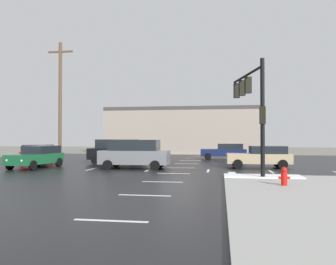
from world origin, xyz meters
TOP-DOWN VIEW (x-y plane):
  - ground_plane at (0.00, 0.00)m, footprint 120.00×120.00m
  - road_asphalt at (0.00, 0.00)m, footprint 44.00×44.00m
  - snow_strip_curbside at (5.00, -4.00)m, footprint 4.00×1.60m
  - lane_markings at (1.20, -1.38)m, footprint 36.15×36.15m
  - traffic_signal_mast at (4.55, -2.86)m, footprint 1.43×5.26m
  - fire_hydrant at (5.51, -7.30)m, footprint 0.48×0.26m
  - strip_building_background at (-2.39, 26.28)m, footprint 21.31×8.00m
  - sedan_tan at (5.66, 2.83)m, footprint 4.61×2.20m
  - sedan_red at (-12.58, 5.10)m, footprint 2.32×4.65m
  - sedan_navy at (3.25, 12.54)m, footprint 4.56×2.06m
  - suv_grey at (-3.15, 0.82)m, footprint 4.85×2.20m
  - sedan_green at (-10.23, 0.37)m, footprint 2.42×4.68m
  - suv_black at (-5.89, 5.67)m, footprint 4.87×2.24m
  - utility_pole_far at (-10.82, 5.08)m, footprint 2.20×0.28m

SIDE VIEW (x-z plane):
  - ground_plane at x=0.00m, z-range 0.00..0.00m
  - road_asphalt at x=0.00m, z-range 0.00..0.02m
  - lane_markings at x=1.20m, z-range 0.02..0.03m
  - snow_strip_curbside at x=5.00m, z-range 0.14..0.20m
  - fire_hydrant at x=5.51m, z-range 0.14..0.93m
  - sedan_tan at x=5.66m, z-range 0.06..1.64m
  - sedan_red at x=-12.58m, z-range 0.06..1.64m
  - sedan_navy at x=3.25m, z-range 0.06..1.64m
  - sedan_green at x=-10.23m, z-range 0.06..1.64m
  - suv_grey at x=-3.15m, z-range 0.08..2.11m
  - suv_black at x=-5.89m, z-range 0.08..2.11m
  - strip_building_background at x=-2.39m, z-range 0.00..6.38m
  - traffic_signal_mast at x=4.55m, z-range 1.30..7.43m
  - utility_pole_far at x=-10.82m, z-range 0.22..10.63m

